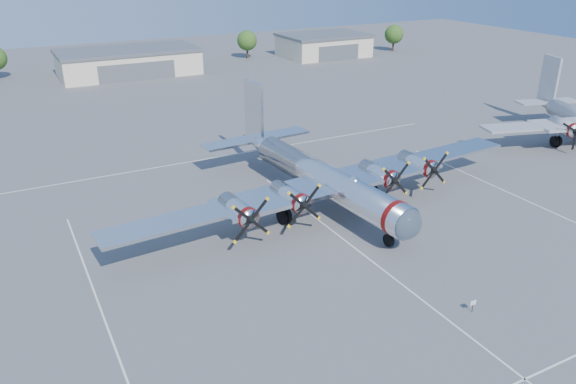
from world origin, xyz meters
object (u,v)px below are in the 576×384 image
hangar_east (324,45)px  main_bomber_b29 (318,203)px  tree_east (247,41)px  hangar_center (129,62)px  tree_far_east (394,34)px  info_placard (473,304)px

hangar_east → main_bomber_b29: bearing=-121.4°
hangar_east → tree_east: size_ratio=3.10×
hangar_center → tree_east: 30.64m
hangar_center → tree_east: tree_east is taller
tree_far_east → hangar_center: bearing=178.3°
tree_east → info_placard: bearing=-105.0°
main_bomber_b29 → hangar_center: bearing=87.0°
main_bomber_b29 → tree_far_east: bearing=43.5°
hangar_center → tree_east: bearing=11.4°
tree_east → info_placard: 106.91m
hangar_center → hangar_east: (48.00, 0.00, 0.00)m
hangar_east → tree_east: bearing=161.5°
hangar_center → main_bomber_b29: hangar_center is taller
hangar_center → tree_far_east: (68.00, -1.96, 1.51)m
hangar_center → main_bomber_b29: 75.29m
hangar_east → info_placard: 107.40m
hangar_center → info_placard: 97.20m
tree_far_east → info_placard: bearing=-124.6°
tree_east → hangar_center: bearing=-168.6°
hangar_east → main_bomber_b29: hangar_east is taller
hangar_center → tree_far_east: 68.05m
tree_east → hangar_east: bearing=-18.5°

